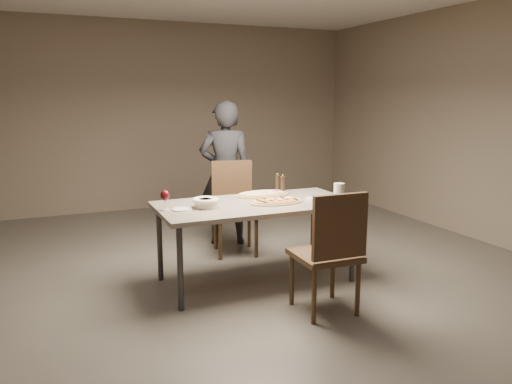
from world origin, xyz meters
name	(u,v)px	position (x,y,z in m)	size (l,w,h in m)	color
room	(256,131)	(0.00, 0.00, 1.40)	(7.00, 7.00, 7.00)	#5B554E
dining_table	(256,209)	(0.00, 0.00, 0.69)	(1.80, 0.90, 0.75)	slate
zucchini_pizza	(277,201)	(0.17, -0.09, 0.77)	(0.51, 0.28, 0.05)	tan
ham_pizza	(262,194)	(0.19, 0.28, 0.77)	(0.54, 0.30, 0.04)	tan
bread_basket	(206,202)	(-0.48, 0.00, 0.80)	(0.24, 0.24, 0.08)	beige
oil_dish	(312,199)	(0.54, -0.08, 0.76)	(0.13, 0.13, 0.01)	white
pepper_mill_left	(283,185)	(0.41, 0.28, 0.84)	(0.05, 0.05, 0.19)	black
pepper_mill_right	(278,183)	(0.40, 0.37, 0.84)	(0.05, 0.05, 0.19)	black
carafe	(339,194)	(0.64, -0.38, 0.85)	(0.09, 0.09, 0.20)	silver
wine_glass	(165,196)	(-0.83, 0.04, 0.87)	(0.08, 0.08, 0.18)	silver
side_plate	(182,209)	(-0.70, -0.01, 0.76)	(0.17, 0.17, 0.01)	white
chair_near	(331,247)	(0.24, -0.92, 0.56)	(0.49, 0.49, 1.00)	#412C1B
chair_far	(234,202)	(0.14, 0.94, 0.56)	(0.56, 0.56, 1.00)	#412C1B
diner	(226,173)	(0.17, 1.28, 0.83)	(0.61, 0.40, 1.66)	black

